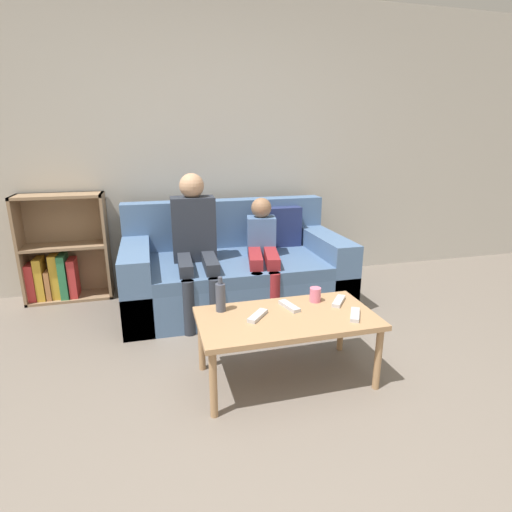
{
  "coord_description": "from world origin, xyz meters",
  "views": [
    {
      "loc": [
        -0.51,
        -1.27,
        1.37
      ],
      "look_at": [
        0.17,
        1.28,
        0.59
      ],
      "focal_mm": 28.0,
      "sensor_mm": 36.0,
      "label": 1
    }
  ],
  "objects_px": {
    "couch": "(235,271)",
    "coffee_table": "(287,322)",
    "cup_near": "(315,295)",
    "tv_remote_2": "(258,316)",
    "bookshelf": "(62,258)",
    "tv_remote_0": "(339,301)",
    "person_child": "(262,248)",
    "bottle": "(221,297)",
    "person_adult": "(195,236)",
    "tv_remote_1": "(355,315)",
    "tv_remote_3": "(289,306)"
  },
  "relations": [
    {
      "from": "couch",
      "to": "coffee_table",
      "type": "height_order",
      "value": "couch"
    },
    {
      "from": "cup_near",
      "to": "tv_remote_2",
      "type": "distance_m",
      "value": 0.43
    },
    {
      "from": "bookshelf",
      "to": "tv_remote_0",
      "type": "height_order",
      "value": "bookshelf"
    },
    {
      "from": "person_child",
      "to": "tv_remote_2",
      "type": "distance_m",
      "value": 1.11
    },
    {
      "from": "tv_remote_0",
      "to": "bottle",
      "type": "height_order",
      "value": "bottle"
    },
    {
      "from": "tv_remote_2",
      "to": "person_child",
      "type": "bearing_deg",
      "value": 113.93
    },
    {
      "from": "bottle",
      "to": "person_adult",
      "type": "bearing_deg",
      "value": 91.78
    },
    {
      "from": "couch",
      "to": "tv_remote_1",
      "type": "height_order",
      "value": "couch"
    },
    {
      "from": "bookshelf",
      "to": "bottle",
      "type": "distance_m",
      "value": 1.91
    },
    {
      "from": "couch",
      "to": "cup_near",
      "type": "distance_m",
      "value": 1.13
    },
    {
      "from": "person_child",
      "to": "bottle",
      "type": "relative_size",
      "value": 4.28
    },
    {
      "from": "person_child",
      "to": "tv_remote_0",
      "type": "relative_size",
      "value": 5.49
    },
    {
      "from": "coffee_table",
      "to": "person_child",
      "type": "height_order",
      "value": "person_child"
    },
    {
      "from": "couch",
      "to": "bottle",
      "type": "bearing_deg",
      "value": -106.22
    },
    {
      "from": "tv_remote_1",
      "to": "bottle",
      "type": "relative_size",
      "value": 0.82
    },
    {
      "from": "person_adult",
      "to": "tv_remote_1",
      "type": "bearing_deg",
      "value": -56.92
    },
    {
      "from": "bottle",
      "to": "tv_remote_3",
      "type": "bearing_deg",
      "value": -8.88
    },
    {
      "from": "cup_near",
      "to": "bottle",
      "type": "bearing_deg",
      "value": 178.93
    },
    {
      "from": "person_adult",
      "to": "person_child",
      "type": "distance_m",
      "value": 0.56
    },
    {
      "from": "tv_remote_2",
      "to": "tv_remote_0",
      "type": "bearing_deg",
      "value": 49.12
    },
    {
      "from": "bookshelf",
      "to": "cup_near",
      "type": "distance_m",
      "value": 2.31
    },
    {
      "from": "coffee_table",
      "to": "tv_remote_0",
      "type": "relative_size",
      "value": 6.18
    },
    {
      "from": "bookshelf",
      "to": "bottle",
      "type": "height_order",
      "value": "bookshelf"
    },
    {
      "from": "person_child",
      "to": "tv_remote_0",
      "type": "height_order",
      "value": "person_child"
    },
    {
      "from": "tv_remote_0",
      "to": "tv_remote_3",
      "type": "height_order",
      "value": "same"
    },
    {
      "from": "coffee_table",
      "to": "tv_remote_1",
      "type": "distance_m",
      "value": 0.39
    },
    {
      "from": "cup_near",
      "to": "tv_remote_0",
      "type": "xyz_separation_m",
      "value": [
        0.13,
        -0.06,
        -0.03
      ]
    },
    {
      "from": "bookshelf",
      "to": "tv_remote_3",
      "type": "distance_m",
      "value": 2.21
    },
    {
      "from": "bookshelf",
      "to": "person_child",
      "type": "relative_size",
      "value": 1.03
    },
    {
      "from": "tv_remote_2",
      "to": "bottle",
      "type": "xyz_separation_m",
      "value": [
        -0.18,
        0.14,
        0.08
      ]
    },
    {
      "from": "tv_remote_1",
      "to": "tv_remote_3",
      "type": "relative_size",
      "value": 0.97
    },
    {
      "from": "tv_remote_3",
      "to": "tv_remote_1",
      "type": "bearing_deg",
      "value": -47.38
    },
    {
      "from": "couch",
      "to": "cup_near",
      "type": "height_order",
      "value": "couch"
    },
    {
      "from": "bookshelf",
      "to": "tv_remote_1",
      "type": "height_order",
      "value": "bookshelf"
    },
    {
      "from": "person_adult",
      "to": "tv_remote_3",
      "type": "distance_m",
      "value": 1.14
    },
    {
      "from": "coffee_table",
      "to": "tv_remote_3",
      "type": "bearing_deg",
      "value": 63.74
    },
    {
      "from": "bottle",
      "to": "tv_remote_1",
      "type": "bearing_deg",
      "value": -20.83
    },
    {
      "from": "tv_remote_0",
      "to": "tv_remote_2",
      "type": "relative_size",
      "value": 1.02
    },
    {
      "from": "coffee_table",
      "to": "bookshelf",
      "type": "bearing_deg",
      "value": 130.98
    },
    {
      "from": "person_child",
      "to": "tv_remote_3",
      "type": "relative_size",
      "value": 5.07
    },
    {
      "from": "bookshelf",
      "to": "tv_remote_1",
      "type": "bearing_deg",
      "value": -44.44
    },
    {
      "from": "person_child",
      "to": "tv_remote_3",
      "type": "bearing_deg",
      "value": -84.61
    },
    {
      "from": "coffee_table",
      "to": "person_adult",
      "type": "height_order",
      "value": "person_adult"
    },
    {
      "from": "couch",
      "to": "bookshelf",
      "type": "relative_size",
      "value": 1.97
    },
    {
      "from": "person_adult",
      "to": "bottle",
      "type": "distance_m",
      "value": 0.98
    },
    {
      "from": "couch",
      "to": "bookshelf",
      "type": "xyz_separation_m",
      "value": [
        -1.44,
        0.47,
        0.1
      ]
    },
    {
      "from": "person_adult",
      "to": "tv_remote_1",
      "type": "xyz_separation_m",
      "value": [
        0.75,
        -1.24,
        -0.21
      ]
    },
    {
      "from": "tv_remote_1",
      "to": "tv_remote_2",
      "type": "relative_size",
      "value": 1.07
    },
    {
      "from": "couch",
      "to": "bookshelf",
      "type": "bearing_deg",
      "value": 162.09
    },
    {
      "from": "couch",
      "to": "coffee_table",
      "type": "distance_m",
      "value": 1.24
    }
  ]
}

